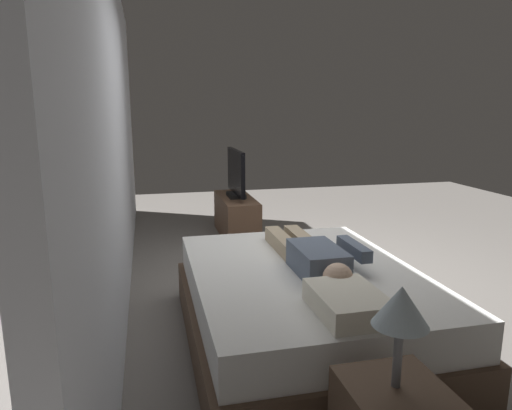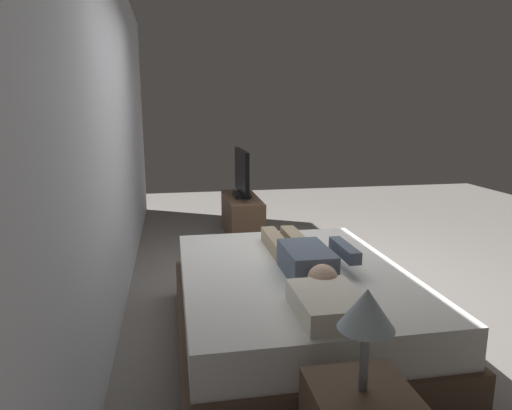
{
  "view_description": "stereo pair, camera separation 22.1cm",
  "coord_description": "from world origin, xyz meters",
  "px_view_note": "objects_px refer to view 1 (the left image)",
  "views": [
    {
      "loc": [
        -3.75,
        1.43,
        1.6
      ],
      "look_at": [
        0.43,
        0.43,
        0.69
      ],
      "focal_mm": 32.49,
      "sensor_mm": 36.0,
      "label": 1
    },
    {
      "loc": [
        -3.79,
        1.21,
        1.6
      ],
      "look_at": [
        0.43,
        0.43,
        0.69
      ],
      "focal_mm": 32.49,
      "sensor_mm": 36.0,
      "label": 2
    }
  ],
  "objects_px": {
    "person": "(313,255)",
    "bed": "(303,307)",
    "remote": "(358,254)",
    "tv": "(236,174)",
    "tv_stand": "(236,216)",
    "pillow": "(348,302)",
    "lamp": "(401,308)"
  },
  "relations": [
    {
      "from": "tv_stand",
      "to": "tv",
      "type": "xyz_separation_m",
      "value": [
        0.0,
        0.0,
        0.53
      ]
    },
    {
      "from": "bed",
      "to": "pillow",
      "type": "bearing_deg",
      "value": 180.0
    },
    {
      "from": "pillow",
      "to": "person",
      "type": "bearing_deg",
      "value": -5.6
    },
    {
      "from": "person",
      "to": "tv_stand",
      "type": "relative_size",
      "value": 1.15
    },
    {
      "from": "person",
      "to": "remote",
      "type": "height_order",
      "value": "person"
    },
    {
      "from": "tv",
      "to": "bed",
      "type": "bearing_deg",
      "value": 178.45
    },
    {
      "from": "tv",
      "to": "person",
      "type": "bearing_deg",
      "value": 179.91
    },
    {
      "from": "person",
      "to": "remote",
      "type": "relative_size",
      "value": 8.4
    },
    {
      "from": "pillow",
      "to": "tv",
      "type": "distance_m",
      "value": 3.49
    },
    {
      "from": "bed",
      "to": "tv",
      "type": "xyz_separation_m",
      "value": [
        2.79,
        -0.08,
        0.52
      ]
    },
    {
      "from": "remote",
      "to": "tv_stand",
      "type": "bearing_deg",
      "value": 8.73
    },
    {
      "from": "bed",
      "to": "remote",
      "type": "bearing_deg",
      "value": -69.27
    },
    {
      "from": "tv_stand",
      "to": "tv",
      "type": "relative_size",
      "value": 1.25
    },
    {
      "from": "tv",
      "to": "pillow",
      "type": "bearing_deg",
      "value": 178.76
    },
    {
      "from": "person",
      "to": "lamp",
      "type": "xyz_separation_m",
      "value": [
        -1.34,
        0.14,
        0.23
      ]
    },
    {
      "from": "pillow",
      "to": "tv_stand",
      "type": "distance_m",
      "value": 3.5
    },
    {
      "from": "remote",
      "to": "tv_stand",
      "type": "height_order",
      "value": "remote"
    },
    {
      "from": "remote",
      "to": "person",
      "type": "bearing_deg",
      "value": 110.47
    },
    {
      "from": "bed",
      "to": "tv_stand",
      "type": "xyz_separation_m",
      "value": [
        2.79,
        -0.08,
        -0.01
      ]
    },
    {
      "from": "bed",
      "to": "lamp",
      "type": "bearing_deg",
      "value": 176.82
    },
    {
      "from": "bed",
      "to": "person",
      "type": "bearing_deg",
      "value": -67.85
    },
    {
      "from": "bed",
      "to": "lamp",
      "type": "relative_size",
      "value": 4.83
    },
    {
      "from": "tv_stand",
      "to": "tv",
      "type": "distance_m",
      "value": 0.53
    },
    {
      "from": "remote",
      "to": "tv",
      "type": "height_order",
      "value": "tv"
    },
    {
      "from": "person",
      "to": "bed",
      "type": "bearing_deg",
      "value": 112.15
    },
    {
      "from": "person",
      "to": "remote",
      "type": "bearing_deg",
      "value": -69.53
    },
    {
      "from": "remote",
      "to": "bed",
      "type": "bearing_deg",
      "value": 110.73
    },
    {
      "from": "pillow",
      "to": "tv",
      "type": "xyz_separation_m",
      "value": [
        3.48,
        -0.08,
        0.18
      ]
    },
    {
      "from": "pillow",
      "to": "remote",
      "type": "xyz_separation_m",
      "value": [
        0.87,
        -0.48,
        -0.05
      ]
    },
    {
      "from": "tv",
      "to": "lamp",
      "type": "distance_m",
      "value": 4.1
    },
    {
      "from": "bed",
      "to": "remote",
      "type": "xyz_separation_m",
      "value": [
        0.18,
        -0.48,
        0.29
      ]
    },
    {
      "from": "tv_stand",
      "to": "lamp",
      "type": "relative_size",
      "value": 2.62
    }
  ]
}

